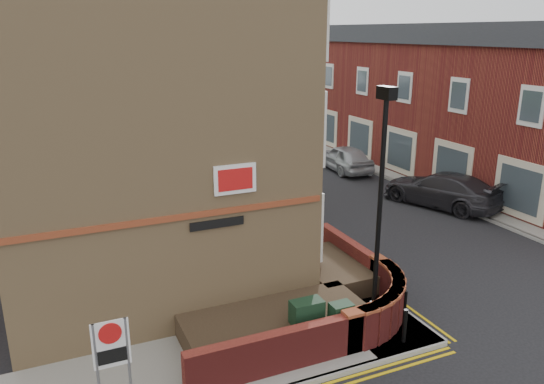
{
  "coord_description": "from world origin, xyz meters",
  "views": [
    {
      "loc": [
        -5.76,
        -8.95,
        7.63
      ],
      "look_at": [
        -0.04,
        4.0,
        3.32
      ],
      "focal_mm": 35.0,
      "sensor_mm": 36.0,
      "label": 1
    }
  ],
  "objects": [
    {
      "name": "bollard_far",
      "position": [
        2.6,
        1.2,
        0.57
      ],
      "size": [
        0.11,
        0.11,
        0.9
      ],
      "primitive_type": "cylinder",
      "color": "black",
      "rests_on": "pavement_corner"
    },
    {
      "name": "pavement_main",
      "position": [
        2.0,
        16.0,
        0.06
      ],
      "size": [
        2.0,
        32.0,
        0.12
      ],
      "primitive_type": "cube",
      "color": "gray",
      "rests_on": "ground"
    },
    {
      "name": "lamppost",
      "position": [
        1.6,
        1.2,
        3.34
      ],
      "size": [
        0.25,
        0.5,
        6.3
      ],
      "color": "black",
      "rests_on": "pavement_corner"
    },
    {
      "name": "utility_cabinet_small",
      "position": [
        0.5,
        1.0,
        0.67
      ],
      "size": [
        0.55,
        0.4,
        1.1
      ],
      "primitive_type": "cube",
      "color": "black",
      "rests_on": "pavement_corner"
    },
    {
      "name": "corner_building",
      "position": [
        -2.84,
        8.0,
        6.23
      ],
      "size": [
        8.95,
        10.4,
        13.6
      ],
      "color": "tan",
      "rests_on": "ground"
    },
    {
      "name": "garden_wall",
      "position": [
        0.0,
        2.5,
        0.0
      ],
      "size": [
        6.8,
        6.0,
        1.2
      ],
      "primitive_type": null,
      "color": "maroon",
      "rests_on": "ground"
    },
    {
      "name": "traffic_light_assembly",
      "position": [
        2.4,
        25.0,
        2.78
      ],
      "size": [
        0.2,
        0.16,
        4.2
      ],
      "color": "black",
      "rests_on": "pavement_main"
    },
    {
      "name": "tree_near",
      "position": [
        2.0,
        14.05,
        4.7
      ],
      "size": [
        3.64,
        3.65,
        6.7
      ],
      "color": "#382B1E",
      "rests_on": "pavement_main"
    },
    {
      "name": "kerb_main_far",
      "position": [
        11.0,
        13.0,
        0.06
      ],
      "size": [
        0.15,
        40.0,
        0.12
      ],
      "primitive_type": "cube",
      "color": "gray",
      "rests_on": "ground"
    },
    {
      "name": "pavement_far",
      "position": [
        13.0,
        13.0,
        0.06
      ],
      "size": [
        4.0,
        40.0,
        0.12
      ],
      "primitive_type": "cube",
      "color": "gray",
      "rests_on": "ground"
    },
    {
      "name": "far_terrace",
      "position": [
        14.5,
        17.0,
        4.04
      ],
      "size": [
        5.4,
        30.4,
        8.0
      ],
      "color": "maroon",
      "rests_on": "ground"
    },
    {
      "name": "bollard_near",
      "position": [
        2.0,
        0.4,
        0.57
      ],
      "size": [
        0.11,
        0.11,
        0.9
      ],
      "primitive_type": "cylinder",
      "color": "black",
      "rests_on": "pavement_corner"
    },
    {
      "name": "tree_far",
      "position": [
        2.0,
        30.05,
        4.91
      ],
      "size": [
        3.81,
        3.81,
        7.0
      ],
      "color": "#382B1E",
      "rests_on": "pavement_main"
    },
    {
      "name": "silver_car_near",
      "position": [
        3.6,
        14.2,
        0.75
      ],
      "size": [
        2.59,
        4.77,
        1.49
      ],
      "primitive_type": "imported",
      "rotation": [
        0.0,
        0.0,
        -0.24
      ],
      "color": "#A8ACB0",
      "rests_on": "ground"
    },
    {
      "name": "grey_car_far",
      "position": [
        10.5,
        8.92,
        0.78
      ],
      "size": [
        3.87,
        5.8,
        1.56
      ],
      "primitive_type": "imported",
      "rotation": [
        0.0,
        0.0,
        3.49
      ],
      "color": "#29282D",
      "rests_on": "ground"
    },
    {
      "name": "silver_car_far",
      "position": [
        9.8,
        16.15,
        0.75
      ],
      "size": [
        2.05,
        4.51,
        1.5
      ],
      "primitive_type": "imported",
      "rotation": [
        0.0,
        0.0,
        3.08
      ],
      "color": "#A4A8AB",
      "rests_on": "ground"
    },
    {
      "name": "kerb_main_near",
      "position": [
        3.0,
        16.0,
        0.06
      ],
      "size": [
        0.15,
        32.0,
        0.12
      ],
      "primitive_type": "cube",
      "color": "gray",
      "rests_on": "ground"
    },
    {
      "name": "pavement_corner",
      "position": [
        -3.5,
        1.5,
        0.06
      ],
      "size": [
        13.0,
        3.0,
        0.12
      ],
      "primitive_type": "cube",
      "color": "gray",
      "rests_on": "ground"
    },
    {
      "name": "tree_mid",
      "position": [
        2.0,
        22.05,
        5.2
      ],
      "size": [
        4.03,
        4.03,
        7.42
      ],
      "color": "#382B1E",
      "rests_on": "pavement_main"
    },
    {
      "name": "zone_sign",
      "position": [
        -5.0,
        0.5,
        1.64
      ],
      "size": [
        0.72,
        0.07,
        2.2
      ],
      "color": "slate",
      "rests_on": "pavement_corner"
    },
    {
      "name": "yellow_lines_main",
      "position": [
        3.25,
        16.0,
        0.01
      ],
      "size": [
        0.28,
        32.0,
        0.01
      ],
      "primitive_type": "cube",
      "color": "gold",
      "rests_on": "ground"
    },
    {
      "name": "ground",
      "position": [
        0.0,
        0.0,
        0.0
      ],
      "size": [
        120.0,
        120.0,
        0.0
      ],
      "primitive_type": "plane",
      "color": "black",
      "rests_on": "ground"
    },
    {
      "name": "red_car_main",
      "position": [
        4.06,
        18.05,
        0.63
      ],
      "size": [
        3.65,
        4.98,
        1.26
      ],
      "primitive_type": "imported",
      "rotation": [
        0.0,
        0.0,
        -0.39
      ],
      "color": "#973110",
      "rests_on": "ground"
    },
    {
      "name": "far_terrace_cream",
      "position": [
        14.5,
        38.0,
        4.05
      ],
      "size": [
        5.4,
        12.4,
        8.0
      ],
      "color": "beige",
      "rests_on": "ground"
    },
    {
      "name": "utility_cabinet_large",
      "position": [
        -0.3,
        1.3,
        0.72
      ],
      "size": [
        0.8,
        0.45,
        1.2
      ],
      "primitive_type": "cube",
      "color": "black",
      "rests_on": "pavement_corner"
    }
  ]
}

